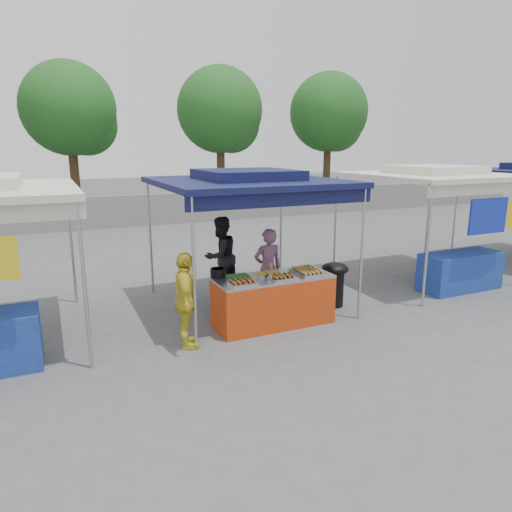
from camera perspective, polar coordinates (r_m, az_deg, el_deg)
name	(u,v)px	position (r m, az deg, el deg)	size (l,w,h in m)	color
ground_plane	(270,322)	(8.04, 1.80, -8.21)	(80.00, 80.00, 0.00)	#4F4F51
back_wall	(143,210)	(18.15, -13.89, 5.58)	(40.00, 0.25, 1.20)	slate
main_canopy	(248,181)	(8.37, -1.07, 9.36)	(3.20, 3.20, 2.57)	#A5A5AC
neighbor_stall_right	(444,212)	(10.77, 22.47, 5.15)	(3.20, 3.20, 2.57)	#A5A5AC
tree_1	(73,113)	(20.19, -21.90, 16.25)	(3.67, 3.64, 6.25)	#392916
tree_2	(223,114)	(21.11, -4.19, 17.30)	(3.75, 3.74, 6.42)	#392916
tree_3	(331,116)	(23.69, 9.30, 16.91)	(3.80, 3.79, 6.52)	#392916
vendor_table	(273,300)	(7.81, 2.15, -5.56)	(2.00, 0.80, 0.85)	#AB350F
food_tray_fl	(243,283)	(7.20, -1.66, -3.38)	(0.42, 0.30, 0.07)	#B0B0B4
food_tray_fm	(282,278)	(7.49, 3.32, -2.72)	(0.42, 0.30, 0.07)	#B0B0B4
food_tray_fr	(311,274)	(7.76, 6.88, -2.22)	(0.42, 0.30, 0.07)	#B0B0B4
food_tray_bl	(238,278)	(7.49, -2.25, -2.71)	(0.42, 0.30, 0.07)	#B0B0B4
food_tray_bm	(268,273)	(7.73, 1.54, -2.18)	(0.42, 0.30, 0.07)	#B0B0B4
food_tray_br	(304,270)	(8.00, 5.98, -1.70)	(0.42, 0.30, 0.07)	#B0B0B4
cooking_pot	(218,273)	(7.64, -4.78, -2.10)	(0.26, 0.26, 0.15)	black
skewer_cup	(271,277)	(7.46, 1.89, -2.65)	(0.08, 0.08, 0.10)	#A5A5AC
wok_burner	(335,280)	(8.79, 9.80, -3.00)	(0.51, 0.51, 0.86)	black
crate_left	(244,305)	(8.34, -1.50, -6.20)	(0.55, 0.38, 0.33)	navy
crate_right	(271,300)	(8.71, 1.85, -5.47)	(0.47, 0.33, 0.28)	navy
crate_stacked	(271,285)	(8.63, 1.87, -3.70)	(0.46, 0.32, 0.28)	navy
vendor_woman	(268,269)	(8.50, 1.48, -1.59)	(0.55, 0.36, 1.52)	#794D6C
helper_man	(221,256)	(9.30, -4.44, -0.01)	(0.79, 0.61, 1.62)	black
customer_person	(186,301)	(6.90, -8.78, -5.55)	(0.87, 0.36, 1.48)	gold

